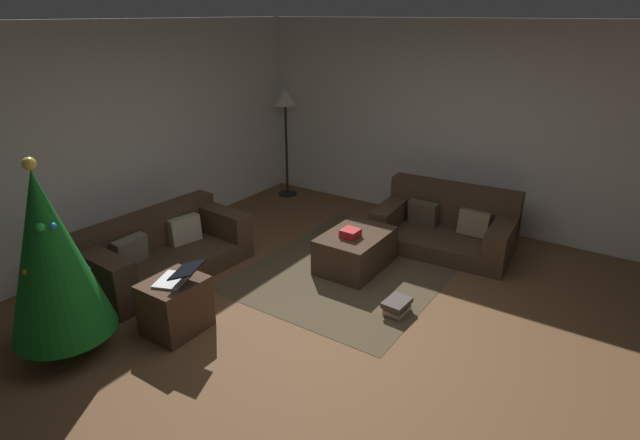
% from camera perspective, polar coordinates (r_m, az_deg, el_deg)
% --- Properties ---
extents(ground_plane, '(6.40, 6.40, 0.00)m').
position_cam_1_polar(ground_plane, '(4.67, 2.40, -12.48)').
color(ground_plane, brown).
extents(rear_partition, '(6.40, 0.12, 2.60)m').
position_cam_1_polar(rear_partition, '(6.23, -23.07, 7.95)').
color(rear_partition, silver).
rests_on(rear_partition, ground_plane).
extents(corner_partition, '(0.12, 6.40, 2.60)m').
position_cam_1_polar(corner_partition, '(6.86, 16.70, 9.99)').
color(corner_partition, silver).
rests_on(corner_partition, ground_plane).
extents(couch_left, '(1.81, 0.98, 0.64)m').
position_cam_1_polar(couch_left, '(5.79, -17.41, -3.26)').
color(couch_left, '#473323').
rests_on(couch_left, ground_plane).
extents(couch_right, '(1.03, 1.64, 0.73)m').
position_cam_1_polar(couch_right, '(6.32, 14.08, -0.58)').
color(couch_right, '#473323').
rests_on(couch_right, ground_plane).
extents(ottoman, '(0.87, 0.61, 0.41)m').
position_cam_1_polar(ottoman, '(5.66, 4.01, -3.44)').
color(ottoman, '#473323').
rests_on(ottoman, ground_plane).
extents(gift_box, '(0.19, 0.18, 0.09)m').
position_cam_1_polar(gift_box, '(5.47, 3.45, -1.50)').
color(gift_box, red).
rests_on(gift_box, ottoman).
extents(tv_remote, '(0.07, 0.17, 0.02)m').
position_cam_1_polar(tv_remote, '(5.64, 3.42, -1.09)').
color(tv_remote, black).
rests_on(tv_remote, ottoman).
extents(christmas_tree, '(0.82, 0.82, 1.70)m').
position_cam_1_polar(christmas_tree, '(4.49, -28.14, -3.51)').
color(christmas_tree, brown).
rests_on(christmas_tree, ground_plane).
extents(side_table, '(0.52, 0.44, 0.50)m').
position_cam_1_polar(side_table, '(4.74, -15.98, -9.27)').
color(side_table, '#4C3323').
rests_on(side_table, ground_plane).
extents(laptop, '(0.43, 0.47, 0.17)m').
position_cam_1_polar(laptop, '(4.57, -15.74, -6.12)').
color(laptop, silver).
rests_on(laptop, side_table).
extents(book_stack, '(0.30, 0.22, 0.14)m').
position_cam_1_polar(book_stack, '(4.94, 8.66, -9.54)').
color(book_stack, beige).
rests_on(book_stack, ground_plane).
extents(corner_lamp, '(0.36, 0.36, 1.64)m').
position_cam_1_polar(corner_lamp, '(7.65, -3.93, 12.79)').
color(corner_lamp, black).
rests_on(corner_lamp, ground_plane).
extents(area_rug, '(2.60, 2.00, 0.01)m').
position_cam_1_polar(area_rug, '(5.75, 3.96, -5.24)').
color(area_rug, '#4F412C').
rests_on(area_rug, ground_plane).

